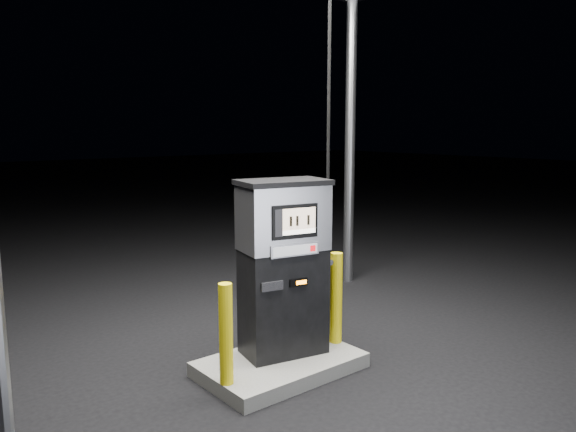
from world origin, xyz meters
TOP-DOWN VIEW (x-y plane):
  - ground at (0.00, 0.00)m, footprint 80.00×80.00m
  - pump_island at (0.00, 0.00)m, footprint 1.60×1.00m
  - fuel_dispenser at (0.12, 0.10)m, footprint 1.04×0.71m
  - bollard_left at (-0.74, -0.14)m, footprint 0.15×0.15m
  - bollard_right at (0.74, -0.05)m, footprint 0.17×0.17m

SIDE VIEW (x-z plane):
  - ground at x=0.00m, z-range 0.00..0.00m
  - pump_island at x=0.00m, z-range 0.00..0.15m
  - bollard_left at x=-0.74m, z-range 0.15..1.10m
  - bollard_right at x=0.74m, z-range 0.15..1.15m
  - fuel_dispenser at x=0.12m, z-range -0.80..2.96m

